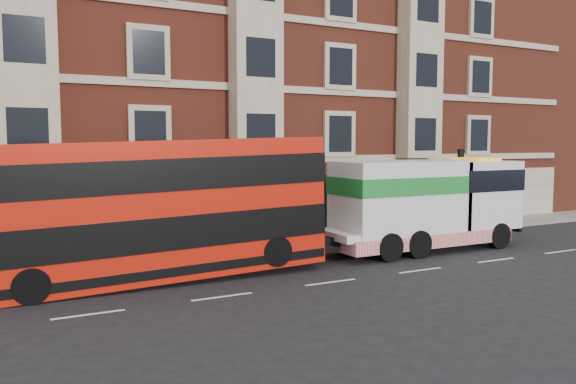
% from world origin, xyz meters
% --- Properties ---
extents(ground, '(120.00, 120.00, 0.00)m').
position_xyz_m(ground, '(0.00, 0.00, 0.00)').
color(ground, black).
rests_on(ground, ground).
extents(sidewalk, '(90.00, 3.00, 0.15)m').
position_xyz_m(sidewalk, '(0.00, 7.50, 0.07)').
color(sidewalk, slate).
rests_on(sidewalk, ground).
extents(victorian_terrace, '(45.00, 12.00, 20.40)m').
position_xyz_m(victorian_terrace, '(0.50, 15.00, 10.07)').
color(victorian_terrace, maroon).
rests_on(victorian_terrace, ground).
extents(filler_east, '(18.00, 10.00, 19.00)m').
position_xyz_m(filler_east, '(32.00, 14.00, 9.43)').
color(filler_east, maroon).
rests_on(filler_east, ground).
extents(lamp_post_west, '(0.35, 0.15, 4.35)m').
position_xyz_m(lamp_post_west, '(-6.00, 6.20, 2.68)').
color(lamp_post_west, black).
rests_on(lamp_post_west, sidewalk).
extents(lamp_post_east, '(0.35, 0.15, 4.35)m').
position_xyz_m(lamp_post_east, '(12.00, 6.20, 2.68)').
color(lamp_post_east, black).
rests_on(lamp_post_east, sidewalk).
extents(double_decker_bus, '(12.10, 2.78, 4.90)m').
position_xyz_m(double_decker_bus, '(-5.27, 3.08, 2.60)').
color(double_decker_bus, red).
rests_on(double_decker_bus, ground).
extents(tow_truck, '(9.69, 2.87, 4.04)m').
position_xyz_m(tow_truck, '(6.80, 3.08, 2.14)').
color(tow_truck, white).
rests_on(tow_truck, ground).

